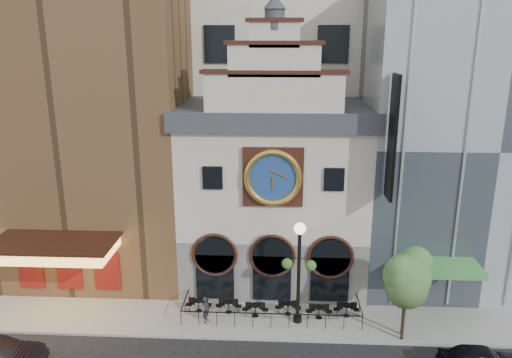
{
  "coord_description": "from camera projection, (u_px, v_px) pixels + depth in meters",
  "views": [
    {
      "loc": [
        0.42,
        -24.46,
        16.65
      ],
      "look_at": [
        -1.11,
        6.0,
        7.81
      ],
      "focal_mm": 35.0,
      "sensor_mm": 36.0,
      "label": 1
    }
  ],
  "objects": [
    {
      "name": "bistro_2",
      "position": [
        255.0,
        309.0,
        30.27
      ],
      "size": [
        1.58,
        0.68,
        0.9
      ],
      "color": "black",
      "rests_on": "sidewalk"
    },
    {
      "name": "clock_building",
      "position": [
        274.0,
        188.0,
        33.76
      ],
      "size": [
        12.6,
        8.78,
        18.65
      ],
      "color": "#605E5B",
      "rests_on": "ground"
    },
    {
      "name": "sidewalk",
      "position": [
        271.0,
        316.0,
        30.49
      ],
      "size": [
        44.0,
        5.0,
        0.15
      ],
      "primitive_type": "cube",
      "color": "gray",
      "rests_on": "ground"
    },
    {
      "name": "cafe_railing",
      "position": [
        271.0,
        309.0,
        30.35
      ],
      "size": [
        10.6,
        2.6,
        0.9
      ],
      "primitive_type": null,
      "color": "black",
      "rests_on": "sidewalk"
    },
    {
      "name": "tree_right",
      "position": [
        408.0,
        273.0,
        27.5
      ],
      "size": [
        2.74,
        2.64,
        5.27
      ],
      "color": "#382619",
      "rests_on": "sidewalk"
    },
    {
      "name": "retail_building",
      "position": [
        464.0,
        133.0,
        34.25
      ],
      "size": [
        14.0,
        14.4,
        20.0
      ],
      "color": "gray",
      "rests_on": "ground"
    },
    {
      "name": "tree_left",
      "position": [
        407.0,
        284.0,
        27.18
      ],
      "size": [
        2.42,
        2.33,
        4.65
      ],
      "color": "#382619",
      "rests_on": "sidewalk"
    },
    {
      "name": "bistro_4",
      "position": [
        319.0,
        311.0,
        30.07
      ],
      "size": [
        1.58,
        0.68,
        0.9
      ],
      "color": "black",
      "rests_on": "sidewalk"
    },
    {
      "name": "ground",
      "position": [
        270.0,
        342.0,
        28.12
      ],
      "size": [
        120.0,
        120.0,
        0.0
      ],
      "primitive_type": "plane",
      "color": "black",
      "rests_on": "ground"
    },
    {
      "name": "theater_building",
      "position": [
        89.0,
        95.0,
        34.79
      ],
      "size": [
        14.0,
        15.6,
        25.0
      ],
      "color": "brown",
      "rests_on": "ground"
    },
    {
      "name": "pedestrian",
      "position": [
        206.0,
        309.0,
        29.59
      ],
      "size": [
        0.48,
        0.65,
        1.62
      ],
      "primitive_type": "imported",
      "rotation": [
        0.0,
        0.0,
        1.41
      ],
      "color": "black",
      "rests_on": "sidewalk"
    },
    {
      "name": "bistro_0",
      "position": [
        199.0,
        304.0,
        30.81
      ],
      "size": [
        1.58,
        0.68,
        0.9
      ],
      "color": "black",
      "rests_on": "sidewalk"
    },
    {
      "name": "bistro_5",
      "position": [
        347.0,
        309.0,
        30.27
      ],
      "size": [
        1.58,
        0.68,
        0.9
      ],
      "color": "black",
      "rests_on": "sidewalk"
    },
    {
      "name": "bistro_1",
      "position": [
        229.0,
        306.0,
        30.67
      ],
      "size": [
        1.58,
        0.68,
        0.9
      ],
      "color": "black",
      "rests_on": "sidewalk"
    },
    {
      "name": "lamppost",
      "position": [
        299.0,
        262.0,
        28.74
      ],
      "size": [
        2.0,
        0.84,
        6.3
      ],
      "rotation": [
        0.0,
        0.0,
        -0.15
      ],
      "color": "black",
      "rests_on": "sidewalk"
    },
    {
      "name": "bistro_3",
      "position": [
        288.0,
        307.0,
        30.47
      ],
      "size": [
        1.58,
        0.68,
        0.9
      ],
      "color": "black",
      "rests_on": "sidewalk"
    }
  ]
}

